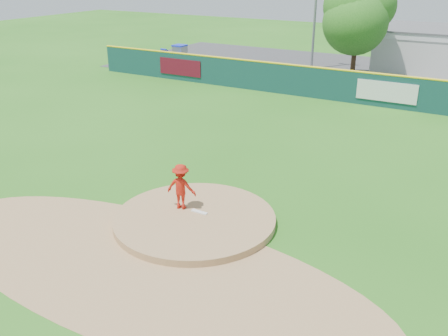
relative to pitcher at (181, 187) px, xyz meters
The scene contains 10 objects.
ground 1.33m from the pitcher, 22.49° to the right, with size 120.00×120.00×0.00m, color #286B19.
pitchers_mound 1.33m from the pitcher, 22.49° to the right, with size 5.50×5.50×0.50m, color #9E774C.
pitching_rubber 1.08m from the pitcher, ahead, with size 0.60×0.15×0.04m, color white.
infield_dirt_arc 3.55m from the pitcher, 77.49° to the right, with size 15.40×15.40×0.01m, color #9E774C.
parking_lot 26.73m from the pitcher, 88.43° to the left, with size 44.00×16.00×0.02m, color #38383A.
pitcher is the anchor object (origin of this frame).
fence_banners 18.22m from the pitcher, 104.81° to the left, with size 18.66×0.04×1.20m.
playground_slide 28.17m from the pitcher, 124.79° to the left, with size 1.04×2.93×1.61m.
outfield_fence 17.71m from the pitcher, 87.63° to the left, with size 40.00×0.14×2.07m.
deciduous_tree 24.97m from the pitcher, 92.94° to the left, with size 5.60×5.60×7.36m.
Camera 1 is at (8.34, -12.51, 8.23)m, focal length 40.00 mm.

